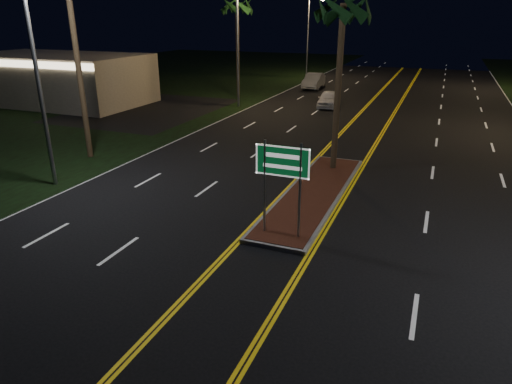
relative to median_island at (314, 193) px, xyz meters
The scene contains 12 objects.
ground 7.00m from the median_island, 90.00° to the right, with size 120.00×120.00×0.00m, color black.
grass_left 34.99m from the median_island, 149.04° to the left, with size 40.00×110.00×0.01m, color black.
median_island is the anchor object (origin of this frame).
highway_sign 4.80m from the median_island, 90.00° to the right, with size 1.80×0.08×3.20m.
commercial_building 29.13m from the median_island, 153.45° to the left, with size 15.00×8.12×4.00m.
streetlight_left_near 12.36m from the median_island, 164.22° to the right, with size 1.91×0.44×9.00m.
streetlight_left_mid 20.80m from the median_island, 121.98° to the left, with size 1.91×0.44×9.00m.
streetlight_left_far 38.89m from the median_island, 106.00° to the left, with size 1.91×0.44×9.00m.
palm_median 8.00m from the median_island, 90.00° to the left, with size 2.40×2.40×8.30m.
palm_left_far 25.76m from the median_island, 121.36° to the left, with size 2.40×2.40×8.80m.
car_near 19.99m from the median_island, 101.92° to the left, with size 1.93×4.50×1.50m, color white.
car_far 30.21m from the median_island, 105.25° to the left, with size 2.23×5.21×1.74m, color silver.
Camera 1 is at (4.37, -10.31, 7.01)m, focal length 32.00 mm.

